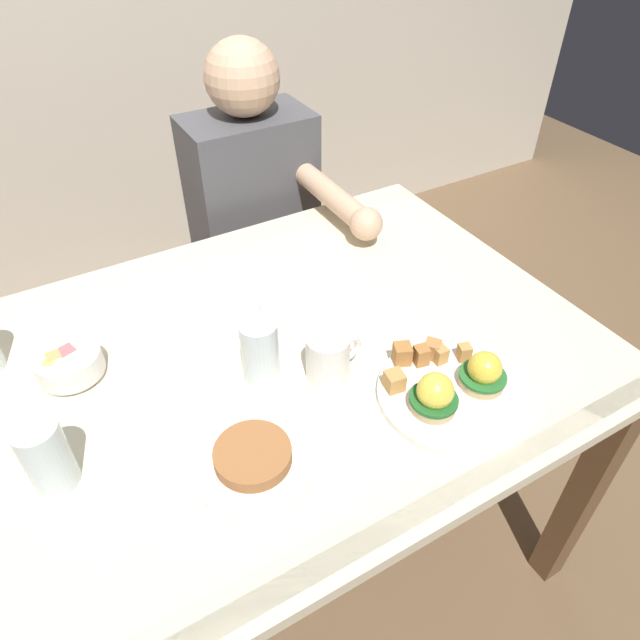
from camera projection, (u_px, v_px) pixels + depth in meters
The scene contains 10 objects.
ground_plane at pixel (295, 541), 1.60m from camera, with size 6.00×6.00×0.00m, color brown.
dining_table at pixel (286, 386), 1.19m from camera, with size 1.20×0.90×0.74m.
eggs_benedict_plate at pixel (452, 387), 1.01m from camera, with size 0.27×0.27×0.09m.
fruit_bowl at pixel (69, 364), 1.04m from camera, with size 0.12×0.12×0.06m.
coffee_mug at pixel (329, 356), 1.03m from camera, with size 0.11×0.08×0.09m.
fork at pixel (276, 309), 1.21m from camera, with size 0.13×0.11×0.00m.
water_glass_near at pixel (260, 352), 1.03m from camera, with size 0.07×0.07×0.12m.
water_glass_far at pixel (48, 459), 0.86m from camera, with size 0.07×0.07×0.13m.
side_plate at pixel (253, 459), 0.90m from camera, with size 0.20×0.20×0.04m.
diner_person at pixel (259, 221), 1.66m from camera, with size 0.34×0.54×1.14m.
Camera 1 is at (-0.34, -0.74, 1.51)m, focal length 32.11 mm.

